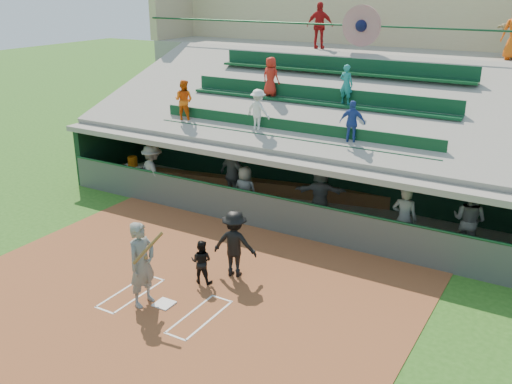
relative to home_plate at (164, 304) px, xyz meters
The scene contains 20 objects.
ground 0.04m from the home_plate, ahead, with size 100.00×100.00×0.00m, color #275618.
dirt_slab 0.50m from the home_plate, 90.00° to the left, with size 11.00×9.00×0.02m, color brown.
home_plate is the anchor object (origin of this frame).
batters_box_chalk 0.01m from the home_plate, ahead, with size 2.65×1.85×0.01m.
dugout_floor 6.75m from the home_plate, 90.00° to the left, with size 16.00×3.50×0.04m, color gray.
concourse_slab 13.69m from the home_plate, 90.00° to the left, with size 20.00×3.00×4.60m, color gray.
grandstand 10.74m from the home_plate, 90.05° to the left, with size 20.40×10.40×7.80m.
batter_at_plate 1.11m from the home_plate, 157.11° to the right, with size 0.90×0.81×2.05m.
catcher 1.45m from the home_plate, 84.15° to the left, with size 0.55×0.43×1.14m, color black.
home_umpire 2.34m from the home_plate, 72.78° to the left, with size 1.13×0.65×1.75m, color black.
dugout_bench 8.02m from the home_plate, 91.32° to the left, with size 14.73×0.44×0.44m, color brown.
white_table 8.93m from the home_plate, 136.02° to the left, with size 0.77×0.58×0.67m, color white.
water_cooler 8.93m from the home_plate, 136.21° to the left, with size 0.35×0.35×0.35m, color #CF630C.
dugout_player_a 7.11m from the home_plate, 131.75° to the left, with size 1.25×0.72×1.94m, color #5E615B.
dugout_player_b 6.80m from the home_plate, 108.59° to the left, with size 1.15×0.48×1.97m, color #5B5E58.
dugout_player_c 5.78m from the home_plate, 102.03° to the left, with size 0.80×0.52×1.63m, color #5E605B.
dugout_player_d 6.63m from the home_plate, 81.09° to the left, with size 1.61×0.51×1.74m, color #62645F.
dugout_player_e 6.92m from the home_plate, 54.96° to the left, with size 0.69×0.45×1.90m, color #5F625C.
dugout_player_f 8.47m from the home_plate, 49.08° to the left, with size 0.95×0.74×1.95m, color #5F615C.
concourse_staff_a 13.92m from the home_plate, 98.93° to the left, with size 1.05×0.44×1.80m, color #AE1315.
Camera 1 is at (7.74, -8.92, 7.11)m, focal length 40.00 mm.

